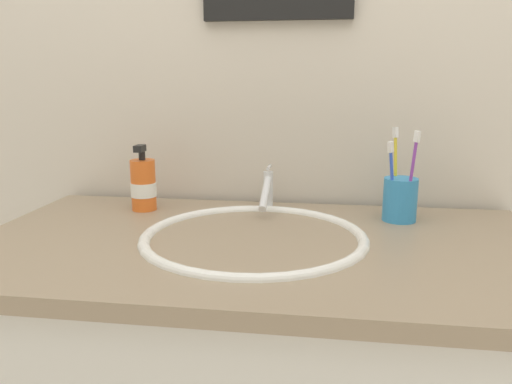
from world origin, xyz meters
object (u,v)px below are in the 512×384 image
toothbrush_yellow (396,166)px  toothbrush_blue (392,176)px  toothbrush_purple (412,171)px  faucet (267,190)px  soap_dispenser (143,185)px  toothbrush_cup (400,199)px

toothbrush_yellow → toothbrush_blue: (-0.01, -0.05, -0.01)m
toothbrush_blue → toothbrush_purple: bearing=-13.8°
toothbrush_yellow → toothbrush_purple: 0.07m
faucet → toothbrush_yellow: (0.30, -0.01, 0.07)m
soap_dispenser → toothbrush_blue: bearing=-2.9°
toothbrush_cup → toothbrush_purple: bearing=-61.7°
toothbrush_cup → toothbrush_yellow: bearing=109.2°
toothbrush_purple → soap_dispenser: 0.64m
toothbrush_yellow → toothbrush_purple: size_ratio=1.00×
toothbrush_cup → faucet: bearing=172.4°
toothbrush_yellow → soap_dispenser: size_ratio=1.26×
toothbrush_cup → toothbrush_purple: (0.02, -0.03, 0.07)m
faucet → toothbrush_purple: (0.33, -0.07, 0.07)m
toothbrush_purple → toothbrush_yellow: bearing=114.0°
toothbrush_yellow → toothbrush_blue: toothbrush_yellow is taller
toothbrush_blue → soap_dispenser: 0.59m
faucet → soap_dispenser: soap_dispenser is taller
toothbrush_yellow → toothbrush_blue: 0.06m
faucet → toothbrush_yellow: toothbrush_yellow is taller
faucet → toothbrush_blue: size_ratio=0.87×
toothbrush_blue → soap_dispenser: toothbrush_blue is taller
toothbrush_blue → soap_dispenser: bearing=177.1°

